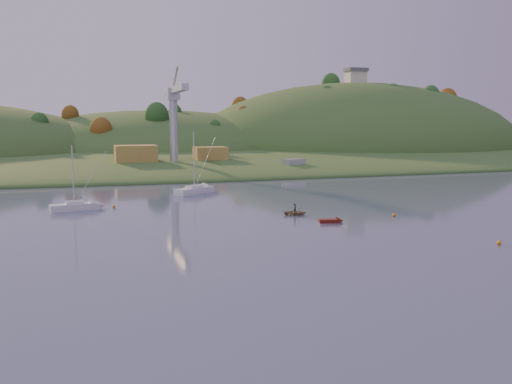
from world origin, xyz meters
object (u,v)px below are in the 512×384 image
object	(u,v)px
sailboat_near	(194,190)
red_tender	(334,221)
canoe	(295,213)
sailboat_far	(74,206)

from	to	relation	value
sailboat_near	red_tender	world-z (taller)	sailboat_near
sailboat_near	canoe	distance (m)	30.20
sailboat_far	red_tender	world-z (taller)	sailboat_far
sailboat_near	canoe	xyz separation A→B (m)	(9.52, -28.66, -0.42)
canoe	red_tender	size ratio (longest dim) A/B	0.92
sailboat_near	sailboat_far	bearing A→B (deg)	177.08
sailboat_far	canoe	world-z (taller)	sailboat_far
sailboat_far	canoe	xyz separation A→B (m)	(31.50, -14.68, -0.34)
sailboat_far	sailboat_near	bearing A→B (deg)	20.77
sailboat_near	sailboat_far	world-z (taller)	sailboat_near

